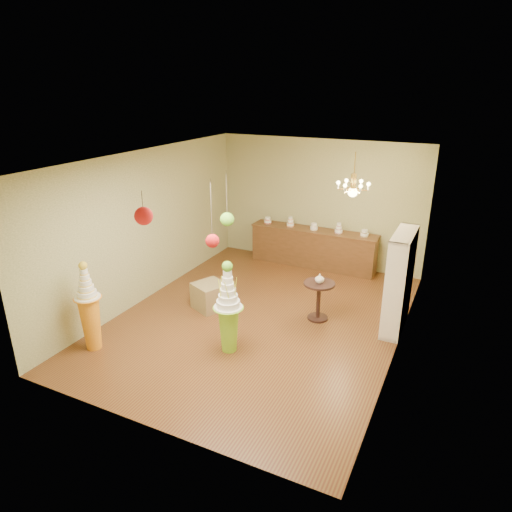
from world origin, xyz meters
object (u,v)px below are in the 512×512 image
at_px(pedestal_orange, 90,316).
at_px(round_table, 319,296).
at_px(pedestal_green, 228,317).
at_px(sideboard, 313,247).

bearing_deg(pedestal_orange, round_table, 40.41).
relative_size(pedestal_green, round_table, 2.14).
xyz_separation_m(pedestal_orange, round_table, (3.05, 2.60, -0.12)).
bearing_deg(pedestal_orange, sideboard, 67.87).
bearing_deg(round_table, pedestal_green, -120.34).
distance_m(sideboard, round_table, 2.69).
relative_size(sideboard, round_table, 4.09).
relative_size(pedestal_green, pedestal_orange, 1.02).
bearing_deg(sideboard, pedestal_orange, -112.13).
height_order(pedestal_green, round_table, pedestal_green).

